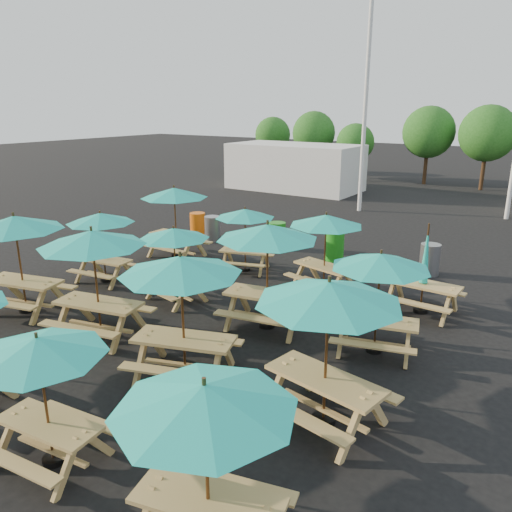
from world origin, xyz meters
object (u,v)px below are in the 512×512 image
Objects in this scene: waste_bin_2 at (277,236)px; picnic_unit_13 at (329,301)px; picnic_unit_7 at (245,217)px; picnic_unit_15 at (424,277)px; picnic_unit_1 at (15,228)px; waste_bin_4 at (430,259)px; waste_bin_1 at (212,229)px; picnic_unit_2 at (101,222)px; picnic_unit_3 at (174,197)px; picnic_unit_8 at (39,354)px; picnic_unit_14 at (380,266)px; picnic_unit_9 at (181,272)px; picnic_unit_5 at (92,244)px; picnic_unit_12 at (205,407)px; waste_bin_0 at (198,225)px; picnic_unit_10 at (267,238)px; picnic_unit_6 at (174,238)px; waste_bin_3 at (335,247)px; picnic_unit_11 at (326,224)px.

picnic_unit_13 is at bearing -54.70° from waste_bin_2.
picnic_unit_15 is (5.68, -0.28, -0.80)m from picnic_unit_7.
picnic_unit_1 is 2.90× the size of waste_bin_4.
picnic_unit_13 is 12.13m from waste_bin_1.
waste_bin_4 is at bearing 29.21° from picnic_unit_2.
picnic_unit_8 is (5.60, -8.94, -0.33)m from picnic_unit_3.
picnic_unit_9 is at bearing -146.82° from picnic_unit_14.
picnic_unit_3 reaches higher than picnic_unit_8.
picnic_unit_2 reaches higher than waste_bin_4.
picnic_unit_7 is 0.81× the size of picnic_unit_9.
picnic_unit_5 reaches higher than picnic_unit_15.
waste_bin_0 is (-9.67, 11.41, -1.48)m from picnic_unit_12.
picnic_unit_1 is at bearing -166.02° from picnic_unit_10.
picnic_unit_7 is 6.64m from picnic_unit_9.
waste_bin_1 and waste_bin_4 have the same top height.
picnic_unit_10 reaches higher than waste_bin_2.
picnic_unit_5 reaches higher than picnic_unit_6.
waste_bin_3 is (4.88, 5.76, -1.35)m from picnic_unit_2.
picnic_unit_11 is 1.07× the size of picnic_unit_15.
waste_bin_0 is at bearing 167.99° from waste_bin_1.
picnic_unit_10 is 2.98m from picnic_unit_11.
picnic_unit_11 is 6.31m from picnic_unit_13.
picnic_unit_1 is at bearing -88.08° from waste_bin_1.
picnic_unit_14 is at bearing -29.97° from waste_bin_0.
picnic_unit_12 is at bearing -34.21° from picnic_unit_1.
picnic_unit_15 reaches higher than picnic_unit_8.
picnic_unit_15 is (2.95, 8.73, -0.84)m from picnic_unit_8.
picnic_unit_1 is 8.58m from waste_bin_0.
picnic_unit_6 is at bearing 77.89° from picnic_unit_5.
picnic_unit_2 is at bearing 128.03° from picnic_unit_8.
picnic_unit_5 reaches higher than waste_bin_2.
waste_bin_1 and waste_bin_3 have the same top height.
waste_bin_0 is at bearing 114.32° from picnic_unit_8.
picnic_unit_3 is at bearing 155.74° from picnic_unit_13.
picnic_unit_3 is at bearing 103.42° from picnic_unit_5.
picnic_unit_1 reaches higher than picnic_unit_11.
picnic_unit_3 is 4.06m from waste_bin_2.
picnic_unit_9 is at bearing -167.11° from picnic_unit_13.
picnic_unit_12 is (2.80, -5.73, -0.24)m from picnic_unit_10.
picnic_unit_5 reaches higher than waste_bin_1.
picnic_unit_12 is 12.19m from waste_bin_3.
waste_bin_4 is at bearing 4.04° from waste_bin_1.
picnic_unit_3 is at bearing 120.58° from picnic_unit_12.
picnic_unit_8 is (2.83, -5.86, 0.03)m from picnic_unit_6.
picnic_unit_14 reaches higher than waste_bin_4.
picnic_unit_8 is 2.15× the size of waste_bin_0.
picnic_unit_2 is 0.81× the size of picnic_unit_13.
picnic_unit_2 is 0.87× the size of picnic_unit_12.
picnic_unit_3 reaches higher than picnic_unit_11.
picnic_unit_6 is (2.77, -3.08, -0.36)m from picnic_unit_3.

